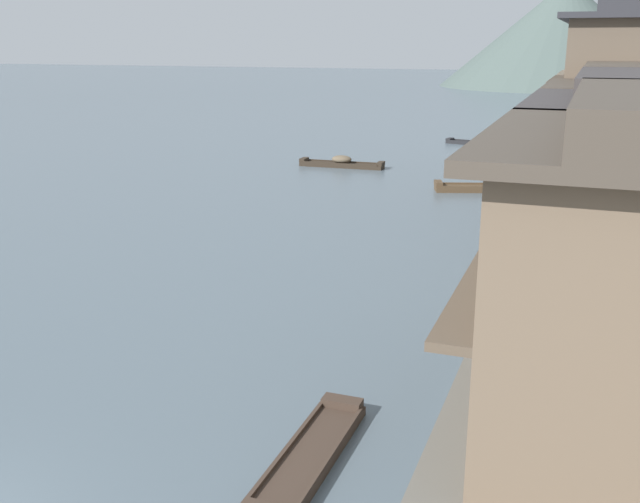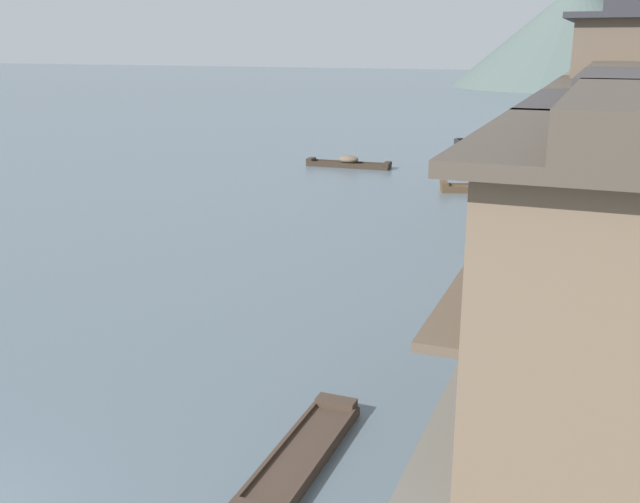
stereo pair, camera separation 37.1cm
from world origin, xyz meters
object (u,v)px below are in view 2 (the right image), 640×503
object	(u,v)px
house_waterfront_tall	(618,152)
boat_moored_second	(475,188)
boat_moored_nearest	(531,167)
boat_moored_far	(300,457)
house_waterfront_second	(617,191)
house_waterfront_far	(631,91)
boat_moored_third	(526,133)
house_waterfront_narrow	(631,102)
boat_midriver_upstream	(348,163)
boat_midriver_drifting	(489,144)

from	to	relation	value
house_waterfront_tall	boat_moored_second	bearing A→B (deg)	126.19
boat_moored_nearest	boat_moored_far	size ratio (longest dim) A/B	1.03
house_waterfront_second	house_waterfront_far	distance (m)	22.71
boat_moored_second	house_waterfront_second	xyz separation A→B (m)	(6.59, -16.88, 3.49)
boat_moored_nearest	house_waterfront_tall	bearing A→B (deg)	-75.04
boat_moored_third	house_waterfront_second	xyz separation A→B (m)	(6.79, -43.25, 3.55)
house_waterfront_second	house_waterfront_tall	size ratio (longest dim) A/B	1.21
boat_moored_second	boat_moored_far	bearing A→B (deg)	-86.95
boat_moored_far	house_waterfront_tall	world-z (taller)	house_waterfront_tall
house_waterfront_second	house_waterfront_narrow	bearing A→B (deg)	88.22
boat_moored_nearest	house_waterfront_second	world-z (taller)	house_waterfront_second
boat_moored_far	boat_midriver_upstream	bearing A→B (deg)	107.66
boat_moored_third	boat_moored_far	bearing A→B (deg)	-88.24
boat_moored_far	boat_midriver_upstream	distance (m)	33.40
boat_moored_second	house_waterfront_far	bearing A→B (deg)	38.90
boat_moored_second	boat_midriver_drifting	bearing A→B (deg)	96.46
boat_moored_second	boat_midriver_drifting	world-z (taller)	boat_moored_second
boat_midriver_drifting	house_waterfront_tall	world-z (taller)	house_waterfront_tall
boat_moored_third	boat_moored_far	xyz separation A→B (m)	(1.64, -53.32, -0.00)
house_waterfront_second	house_waterfront_far	size ratio (longest dim) A/B	0.92
boat_midriver_drifting	house_waterfront_far	distance (m)	16.00
boat_moored_nearest	house_waterfront_narrow	bearing A→B (deg)	-64.09
boat_moored_far	boat_midriver_upstream	world-z (taller)	boat_midriver_upstream
boat_moored_nearest	boat_midriver_upstream	xyz separation A→B (m)	(-10.72, -3.29, 0.10)
boat_moored_third	boat_midriver_drifting	distance (m)	8.63
boat_moored_second	boat_moored_third	xyz separation A→B (m)	(-0.20, 26.37, -0.05)
boat_midriver_upstream	boat_moored_third	bearing A→B (deg)	68.42
house_waterfront_narrow	boat_moored_third	bearing A→B (deg)	104.25
boat_moored_far	house_waterfront_tall	distance (m)	18.96
boat_moored_third	house_waterfront_far	size ratio (longest dim) A/B	0.45
boat_moored_third	boat_midriver_upstream	world-z (taller)	boat_midriver_upstream
boat_moored_third	boat_midriver_drifting	bearing A→B (deg)	-102.26
house_waterfront_far	house_waterfront_tall	bearing A→B (deg)	-92.09
boat_moored_far	house_waterfront_far	world-z (taller)	house_waterfront_far
house_waterfront_second	house_waterfront_tall	xyz separation A→B (m)	(0.04, 7.82, 0.01)
boat_moored_nearest	house_waterfront_tall	size ratio (longest dim) A/B	0.67
boat_moored_nearest	boat_midriver_upstream	size ratio (longest dim) A/B	0.83
boat_moored_second	boat_midriver_upstream	world-z (taller)	boat_midriver_upstream
boat_moored_third	boat_midriver_drifting	world-z (taller)	boat_midriver_drifting
boat_moored_nearest	boat_midriver_drifting	size ratio (longest dim) A/B	0.83
boat_moored_third	house_waterfront_tall	bearing A→B (deg)	-79.09
house_waterfront_narrow	boat_moored_far	bearing A→B (deg)	-102.76
house_waterfront_second	house_waterfront_far	xyz separation A→B (m)	(0.58, 22.67, 1.30)
boat_moored_far	boat_midriver_drifting	world-z (taller)	boat_midriver_drifting
boat_moored_second	boat_midriver_upstream	xyz separation A→B (m)	(-8.70, 4.88, 0.06)
boat_moored_second	boat_moored_third	size ratio (longest dim) A/B	0.92
boat_midriver_drifting	house_waterfront_second	world-z (taller)	house_waterfront_second
boat_moored_third	house_waterfront_second	size ratio (longest dim) A/B	0.49
boat_moored_second	house_waterfront_narrow	distance (m)	8.79
house_waterfront_tall	house_waterfront_narrow	xyz separation A→B (m)	(0.42, 6.89, 1.29)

